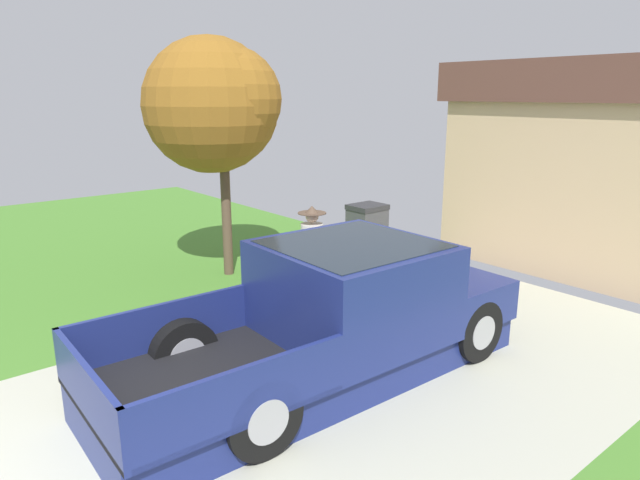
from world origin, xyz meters
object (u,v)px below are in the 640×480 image
(handbag, at_px, (299,311))
(front_yard_tree, at_px, (218,106))
(pickup_truck, at_px, (342,316))
(wheeled_trash_bin, at_px, (367,229))
(person_with_hat, at_px, (312,251))

(handbag, distance_m, front_yard_tree, 4.06)
(pickup_truck, xyz_separation_m, handbag, (-1.58, 0.55, -0.56))
(pickup_truck, height_order, wheeled_trash_bin, pickup_truck)
(pickup_truck, relative_size, wheeled_trash_bin, 4.73)
(pickup_truck, relative_size, person_with_hat, 3.08)
(person_with_hat, bearing_deg, wheeled_trash_bin, 130.10)
(handbag, height_order, front_yard_tree, front_yard_tree)
(pickup_truck, distance_m, wheeled_trash_bin, 4.94)
(handbag, xyz_separation_m, wheeled_trash_bin, (-1.74, 3.11, 0.47))
(front_yard_tree, bearing_deg, person_with_hat, -2.14)
(person_with_hat, relative_size, front_yard_tree, 0.40)
(front_yard_tree, relative_size, wheeled_trash_bin, 3.84)
(pickup_truck, height_order, person_with_hat, person_with_hat)
(pickup_truck, bearing_deg, front_yard_tree, 169.93)
(wheeled_trash_bin, bearing_deg, front_yard_tree, -110.32)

